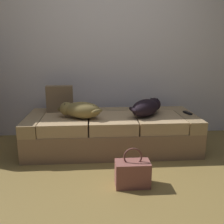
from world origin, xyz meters
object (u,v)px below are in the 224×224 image
(couch, at_px, (112,132))
(dog_dark, at_px, (147,107))
(throw_pillow, at_px, (60,99))
(tv_remote, at_px, (187,113))
(handbag, at_px, (132,173))
(dog_tan, at_px, (80,110))

(couch, distance_m, dog_dark, 0.54)
(couch, xyz_separation_m, throw_pillow, (-0.66, 0.22, 0.39))
(tv_remote, xyz_separation_m, handbag, (-0.84, -0.91, -0.33))
(couch, height_order, handbag, couch)
(dog_dark, bearing_deg, handbag, -109.19)
(couch, xyz_separation_m, tv_remote, (0.97, -0.01, 0.24))
(throw_pillow, distance_m, handbag, 1.47)
(dog_tan, bearing_deg, tv_remote, 4.65)
(dog_tan, bearing_deg, dog_dark, 4.63)
(throw_pillow, bearing_deg, dog_tan, -51.19)
(dog_tan, distance_m, tv_remote, 1.36)
(couch, relative_size, dog_dark, 3.98)
(dog_dark, distance_m, throw_pillow, 1.13)
(dog_tan, height_order, tv_remote, dog_tan)
(dog_dark, height_order, throw_pillow, throw_pillow)
(dog_dark, relative_size, handbag, 1.40)
(tv_remote, bearing_deg, dog_tan, 170.91)
(couch, relative_size, handbag, 5.55)
(dog_tan, xyz_separation_m, tv_remote, (1.35, 0.11, -0.09))
(dog_dark, xyz_separation_m, throw_pillow, (-1.09, 0.28, 0.07))
(couch, relative_size, throw_pillow, 6.17)
(couch, height_order, throw_pillow, throw_pillow)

